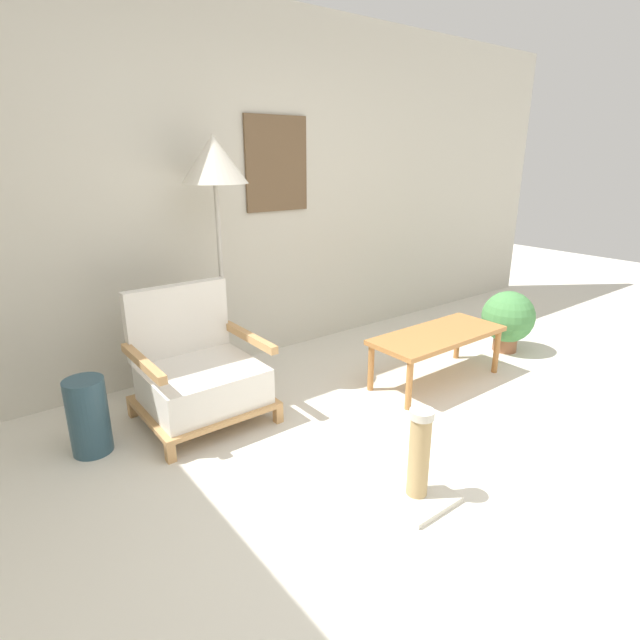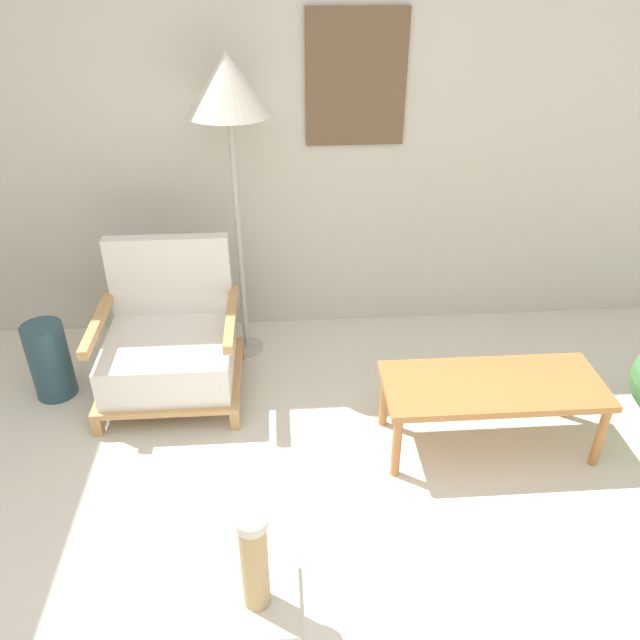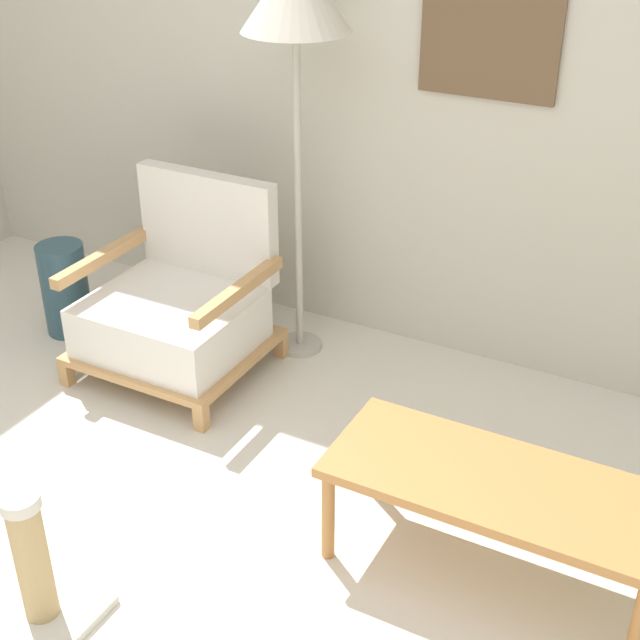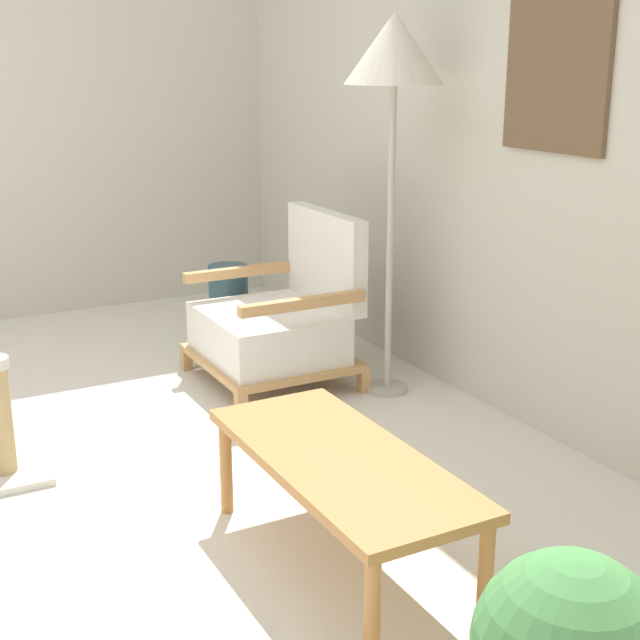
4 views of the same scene
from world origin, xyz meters
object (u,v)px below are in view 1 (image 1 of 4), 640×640
at_px(armchair, 199,373).
at_px(potted_plant, 508,318).
at_px(vase, 88,416).
at_px(scratching_post, 418,469).
at_px(coffee_table, 438,339).
at_px(floor_lamp, 214,167).

height_order(armchair, potted_plant, armchair).
relative_size(vase, scratching_post, 0.92).
bearing_deg(coffee_table, armchair, 160.67).
bearing_deg(potted_plant, armchair, 168.31).
height_order(armchair, vase, armchair).
bearing_deg(scratching_post, vase, 129.16).
relative_size(armchair, coffee_table, 0.78).
xyz_separation_m(floor_lamp, coffee_table, (1.23, -0.96, -1.21)).
bearing_deg(armchair, vase, 179.31).
bearing_deg(vase, floor_lamp, 19.68).
bearing_deg(potted_plant, floor_lamp, 157.23).
xyz_separation_m(vase, potted_plant, (3.25, -0.54, 0.07)).
relative_size(coffee_table, scratching_post, 2.18).
height_order(floor_lamp, potted_plant, floor_lamp).
height_order(potted_plant, scratching_post, potted_plant).
height_order(coffee_table, potted_plant, potted_plant).
relative_size(armchair, floor_lamp, 0.47).
bearing_deg(armchair, floor_lamp, 44.65).
distance_m(coffee_table, scratching_post, 1.42).
distance_m(coffee_table, potted_plant, 0.96).
height_order(coffee_table, vase, vase).
height_order(vase, potted_plant, potted_plant).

